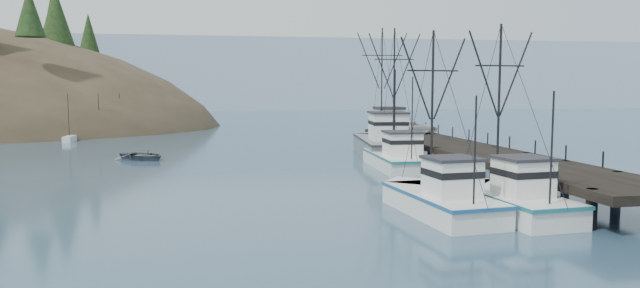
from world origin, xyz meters
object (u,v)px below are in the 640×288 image
object	(u,v)px
pier	(466,150)
pickup_truck	(415,127)
work_vessel	(384,144)
trawler_near	(506,199)
pier_shed	(389,119)
trawler_far	(397,158)
motorboat	(143,160)
trawler_mid	(438,199)

from	to	relation	value
pier	pickup_truck	world-z (taller)	pickup_truck
work_vessel	pickup_truck	distance (m)	5.30
trawler_near	pier_shed	distance (m)	34.23
trawler_near	trawler_far	world-z (taller)	trawler_far
trawler_far	pier_shed	size ratio (longest dim) A/B	3.89
pier	motorboat	size ratio (longest dim) A/B	8.19
work_vessel	pickup_truck	size ratio (longest dim) A/B	3.17
motorboat	work_vessel	bearing A→B (deg)	-48.13
pier	trawler_near	bearing A→B (deg)	-107.12
trawler_mid	pier_shed	size ratio (longest dim) A/B	3.24
work_vessel	pickup_truck	bearing A→B (deg)	32.65
work_vessel	motorboat	size ratio (longest dim) A/B	3.02
trawler_mid	motorboat	size ratio (longest dim) A/B	1.93
trawler_mid	trawler_far	bearing A→B (deg)	79.30
trawler_near	trawler_mid	xyz separation A→B (m)	(-3.72, 0.50, -0.00)
motorboat	trawler_far	bearing A→B (deg)	-68.42
pier	work_vessel	distance (m)	11.78
trawler_far	motorboat	xyz separation A→B (m)	(-22.50, 9.67, -0.82)
pier_shed	pickup_truck	size ratio (longest dim) A/B	0.63
pier	pier_shed	distance (m)	18.13
trawler_mid	trawler_far	distance (m)	18.44
pier	work_vessel	size ratio (longest dim) A/B	2.72
trawler_mid	work_vessel	xyz separation A→B (m)	(4.75, 26.55, 0.41)
pickup_truck	work_vessel	bearing A→B (deg)	107.36
trawler_mid	pier_shed	bearing A→B (deg)	77.56
work_vessel	motorboat	bearing A→B (deg)	177.02
pier	motorboat	distance (m)	30.38
trawler_mid	pickup_truck	bearing A→B (deg)	72.85
trawler_far	pickup_truck	world-z (taller)	trawler_far
pier	trawler_near	xyz separation A→B (m)	(-4.91, -15.94, -0.87)
pier_shed	motorboat	distance (m)	27.26
pier	trawler_mid	bearing A→B (deg)	-119.22
trawler_far	work_vessel	xyz separation A→B (m)	(1.33, 8.43, 0.41)
trawler_near	work_vessel	xyz separation A→B (m)	(1.03, 27.05, 0.41)
pier_shed	pickup_truck	distance (m)	4.52
pickup_truck	motorboat	world-z (taller)	pickup_truck
pier	trawler_near	distance (m)	16.70
trawler_mid	work_vessel	distance (m)	26.98
pickup_truck	trawler_mid	bearing A→B (deg)	147.56
pier_shed	motorboat	size ratio (longest dim) A/B	0.60
pier	trawler_mid	size ratio (longest dim) A/B	4.24
pickup_truck	motorboat	xyz separation A→B (m)	(-28.11, -1.51, -2.71)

